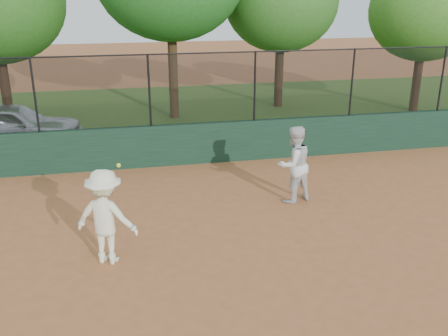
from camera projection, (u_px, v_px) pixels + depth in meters
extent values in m
plane|color=#AF6438|center=(206.00, 274.00, 9.03)|extent=(80.00, 80.00, 0.00)
cube|color=#1B3B28|center=(170.00, 145.00, 14.34)|extent=(26.00, 0.20, 1.20)
cube|color=#2F4E18|center=(155.00, 115.00, 20.06)|extent=(36.00, 12.00, 0.01)
imported|color=silver|center=(11.00, 126.00, 15.76)|extent=(4.45, 2.09, 1.47)
imported|color=silver|center=(294.00, 164.00, 11.80)|extent=(1.09, 0.96, 1.87)
imported|color=white|center=(106.00, 217.00, 9.16)|extent=(1.36, 1.10, 1.83)
sphere|color=#D7F937|center=(119.00, 165.00, 8.51)|extent=(0.08, 0.08, 0.08)
cube|color=black|center=(168.00, 90.00, 13.79)|extent=(26.00, 0.02, 2.00)
cylinder|color=black|center=(166.00, 54.00, 13.45)|extent=(26.00, 0.04, 0.04)
cylinder|color=black|center=(35.00, 95.00, 13.11)|extent=(0.06, 0.06, 2.00)
cylinder|color=black|center=(149.00, 91.00, 13.69)|extent=(0.06, 0.06, 2.00)
cylinder|color=black|center=(255.00, 86.00, 14.27)|extent=(0.06, 0.06, 2.00)
cylinder|color=black|center=(352.00, 83.00, 14.85)|extent=(0.06, 0.06, 2.00)
cylinder|color=black|center=(442.00, 79.00, 15.43)|extent=(0.06, 0.06, 2.00)
cylinder|color=#3D2515|center=(6.00, 91.00, 18.55)|extent=(0.36, 0.36, 2.44)
cylinder|color=#49311A|center=(173.00, 77.00, 19.24)|extent=(0.36, 0.36, 3.17)
cylinder|color=#3A2513|center=(279.00, 77.00, 21.19)|extent=(0.36, 0.36, 2.51)
ellipsoid|color=#2F6220|center=(282.00, 1.00, 20.14)|extent=(4.67, 4.25, 4.04)
cylinder|color=#422A17|center=(416.00, 84.00, 20.46)|extent=(0.36, 0.36, 2.25)
ellipsoid|color=#376C1E|center=(426.00, 11.00, 19.48)|extent=(4.47, 4.07, 3.86)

